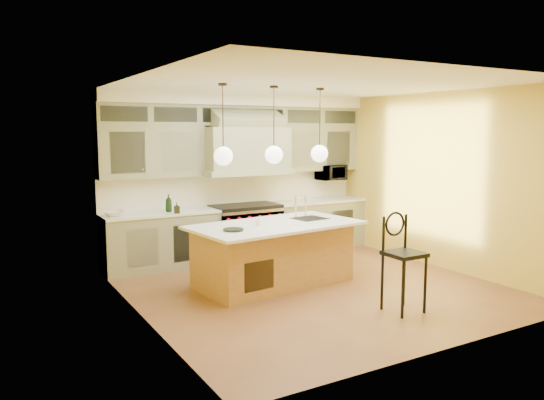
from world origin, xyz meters
TOP-DOWN VIEW (x-y plane):
  - floor at (0.00, 0.00)m, footprint 5.00×5.00m
  - ceiling at (0.00, 0.00)m, footprint 5.00×5.00m
  - wall_back at (0.00, 2.50)m, footprint 5.00×0.00m
  - wall_front at (0.00, -2.50)m, footprint 5.00×0.00m
  - wall_left at (-2.50, 0.00)m, footprint 0.00×5.00m
  - wall_right at (2.50, 0.00)m, footprint 0.00×5.00m
  - back_cabinetry at (0.00, 2.23)m, footprint 5.00×0.77m
  - range at (0.00, 2.14)m, footprint 1.20×0.74m
  - kitchen_island at (-0.39, 0.45)m, footprint 2.61×1.58m
  - counter_stool at (0.41, -1.37)m, footprint 0.44×0.44m
  - microwave at (1.95, 2.25)m, footprint 0.54×0.37m
  - oil_bottle_a at (-1.41, 2.15)m, footprint 0.11×0.12m
  - oil_bottle_b at (-1.35, 1.92)m, footprint 0.09×0.09m
  - fruit_bowl at (-2.30, 2.15)m, footprint 0.32×0.32m
  - cup at (-0.70, 0.37)m, footprint 0.11×0.11m
  - pendant_left at (-1.20, 0.45)m, footprint 0.26×0.26m
  - pendant_center at (-0.40, 0.45)m, footprint 0.26×0.26m
  - pendant_right at (0.40, 0.45)m, footprint 0.26×0.26m

SIDE VIEW (x-z plane):
  - floor at x=0.00m, z-range 0.00..0.00m
  - kitchen_island at x=-0.39m, z-range -0.20..1.15m
  - range at x=0.00m, z-range 0.01..0.97m
  - counter_stool at x=0.41m, z-range 0.09..1.34m
  - cup at x=-0.70m, z-range 0.92..1.01m
  - fruit_bowl at x=-2.30m, z-range 0.94..1.02m
  - oil_bottle_b at x=-1.35m, z-range 0.94..1.12m
  - oil_bottle_a at x=-1.41m, z-range 0.94..1.23m
  - back_cabinetry at x=0.00m, z-range -0.02..2.88m
  - microwave at x=1.95m, z-range 1.30..1.60m
  - wall_back at x=0.00m, z-range -1.05..3.95m
  - wall_front at x=0.00m, z-range -1.05..3.95m
  - wall_left at x=-2.50m, z-range -1.05..3.95m
  - wall_right at x=2.50m, z-range -1.05..3.95m
  - pendant_left at x=-1.20m, z-range 1.39..2.50m
  - pendant_center at x=-0.40m, z-range 1.39..2.50m
  - pendant_right at x=0.40m, z-range 1.39..2.50m
  - ceiling at x=0.00m, z-range 2.90..2.90m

